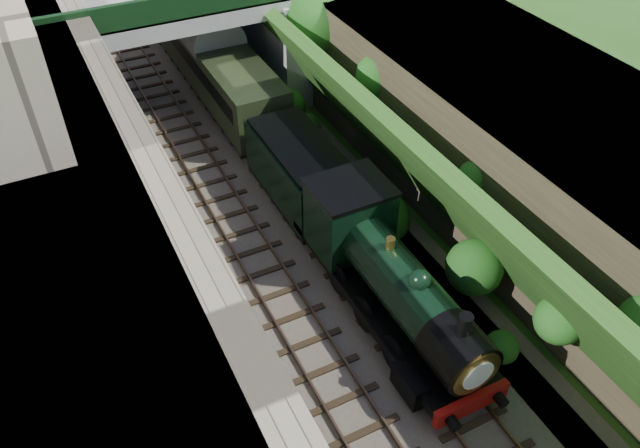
{
  "coord_description": "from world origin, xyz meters",
  "views": [
    {
      "loc": [
        -7.87,
        -6.64,
        17.71
      ],
      "look_at": [
        0.0,
        9.0,
        2.57
      ],
      "focal_mm": 35.0,
      "sensor_mm": 36.0,
      "label": 1
    }
  ],
  "objects_px": {
    "locomotive": "(389,279)",
    "tree": "(320,24)",
    "road_bridge": "(207,30)",
    "tender": "(300,175)"
  },
  "relations": [
    {
      "from": "road_bridge",
      "to": "tree",
      "type": "height_order",
      "value": "road_bridge"
    },
    {
      "from": "tender",
      "to": "locomotive",
      "type": "bearing_deg",
      "value": -90.0
    },
    {
      "from": "road_bridge",
      "to": "locomotive",
      "type": "bearing_deg",
      "value": -89.19
    },
    {
      "from": "road_bridge",
      "to": "tree",
      "type": "bearing_deg",
      "value": -32.96
    },
    {
      "from": "tree",
      "to": "locomotive",
      "type": "xyz_separation_m",
      "value": [
        -4.71,
        -14.84,
        -2.75
      ]
    },
    {
      "from": "road_bridge",
      "to": "tender",
      "type": "bearing_deg",
      "value": -88.63
    },
    {
      "from": "locomotive",
      "to": "tree",
      "type": "bearing_deg",
      "value": 72.38
    },
    {
      "from": "tree",
      "to": "locomotive",
      "type": "height_order",
      "value": "tree"
    },
    {
      "from": "road_bridge",
      "to": "tender",
      "type": "xyz_separation_m",
      "value": [
        0.26,
        -10.7,
        -2.46
      ]
    },
    {
      "from": "road_bridge",
      "to": "tree",
      "type": "distance_m",
      "value": 5.95
    }
  ]
}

